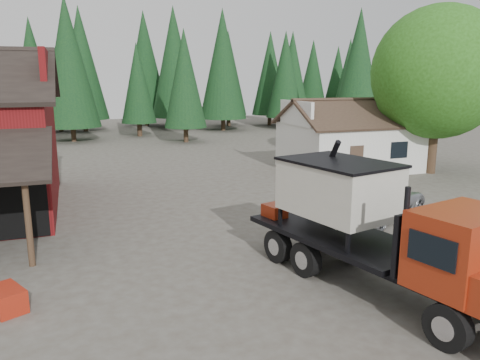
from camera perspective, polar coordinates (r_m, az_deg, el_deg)
name	(u,v)px	position (r m, az deg, el deg)	size (l,w,h in m)	color
ground	(221,267)	(14.97, -2.30, -10.51)	(120.00, 120.00, 0.00)	#4C463B
farmhouse	(350,144)	(31.56, 13.29, 4.33)	(8.60, 6.42, 4.65)	silver
deciduous_tree	(439,77)	(31.36, 23.05, 11.43)	(8.00, 8.00, 10.20)	#382619
conifer_backdrop	(110,132)	(55.65, -15.52, 5.71)	(76.00, 16.00, 16.00)	black
near_pine_b	(185,79)	(44.37, -6.77, 12.18)	(3.96, 3.96, 10.40)	#382619
near_pine_c	(359,68)	(47.12, 14.25, 13.11)	(4.84, 4.84, 12.40)	#382619
near_pine_d	(68,62)	(47.22, -20.21, 13.36)	(5.28, 5.28, 13.40)	#382619
feed_truck	(377,225)	(13.35, 16.36, -5.34)	(4.31, 9.13, 3.99)	black
silver_car	(378,200)	(20.84, 16.51, -2.36)	(2.42, 5.25, 1.46)	#B6B8BE
equip_box	(6,299)	(13.61, -26.62, -12.88)	(0.70, 1.10, 0.60)	maroon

